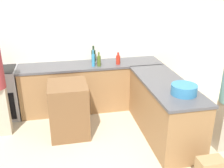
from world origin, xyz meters
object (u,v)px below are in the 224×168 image
(mixing_bowl, at_px, (184,89))
(olive_oil_bottle, at_px, (99,61))
(range_oven, at_px, (0,93))
(vinegar_bottle_clear, at_px, (118,57))
(hot_sauce_bottle, at_px, (118,60))
(island_table, at_px, (69,109))
(dish_soap_bottle, at_px, (93,60))
(wine_bottle_dark, at_px, (93,55))

(mixing_bowl, distance_m, olive_oil_bottle, 1.80)
(range_oven, distance_m, vinegar_bottle_clear, 2.33)
(mixing_bowl, distance_m, hot_sauce_bottle, 1.67)
(island_table, relative_size, dish_soap_bottle, 2.88)
(wine_bottle_dark, xyz_separation_m, vinegar_bottle_clear, (0.47, -0.12, -0.03))
(range_oven, bearing_deg, island_table, -35.27)
(dish_soap_bottle, height_order, wine_bottle_dark, same)
(dish_soap_bottle, distance_m, olive_oil_bottle, 0.11)
(olive_oil_bottle, bearing_deg, range_oven, 175.09)
(wine_bottle_dark, height_order, olive_oil_bottle, wine_bottle_dark)
(range_oven, bearing_deg, vinegar_bottle_clear, 0.92)
(wine_bottle_dark, distance_m, vinegar_bottle_clear, 0.48)
(mixing_bowl, xyz_separation_m, dish_soap_bottle, (-1.07, 1.53, 0.05))
(dish_soap_bottle, relative_size, vinegar_bottle_clear, 1.38)
(dish_soap_bottle, bearing_deg, range_oven, 175.22)
(island_table, distance_m, wine_bottle_dark, 1.32)
(island_table, height_order, vinegar_bottle_clear, vinegar_bottle_clear)
(mixing_bowl, xyz_separation_m, hot_sauce_bottle, (-0.59, 1.56, 0.02))
(range_oven, relative_size, dish_soap_bottle, 3.02)
(island_table, relative_size, hot_sauce_bottle, 3.92)
(hot_sauce_bottle, bearing_deg, dish_soap_bottle, -176.54)
(range_oven, height_order, hot_sauce_bottle, hot_sauce_bottle)
(range_oven, bearing_deg, wine_bottle_dark, 4.98)
(range_oven, xyz_separation_m, hot_sauce_bottle, (2.23, -0.12, 0.55))
(range_oven, distance_m, island_table, 1.50)
(vinegar_bottle_clear, bearing_deg, olive_oil_bottle, -154.49)
(range_oven, relative_size, vinegar_bottle_clear, 4.18)
(island_table, distance_m, olive_oil_bottle, 1.11)
(hot_sauce_bottle, bearing_deg, range_oven, 176.99)
(dish_soap_bottle, bearing_deg, vinegar_bottle_clear, 19.57)
(range_oven, xyz_separation_m, mixing_bowl, (2.83, -1.68, 0.54))
(mixing_bowl, relative_size, wine_bottle_dark, 1.17)
(vinegar_bottle_clear, bearing_deg, hot_sauce_bottle, -101.81)
(dish_soap_bottle, xyz_separation_m, vinegar_bottle_clear, (0.51, 0.18, -0.03))
(island_table, xyz_separation_m, wine_bottle_dark, (0.57, 1.02, 0.61))
(island_table, relative_size, vinegar_bottle_clear, 3.98)
(island_table, bearing_deg, vinegar_bottle_clear, 40.90)
(range_oven, bearing_deg, hot_sauce_bottle, -3.01)
(range_oven, relative_size, hot_sauce_bottle, 4.12)
(range_oven, distance_m, dish_soap_bottle, 1.85)
(wine_bottle_dark, xyz_separation_m, hot_sauce_bottle, (0.43, -0.27, -0.03))
(mixing_bowl, distance_m, vinegar_bottle_clear, 1.80)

